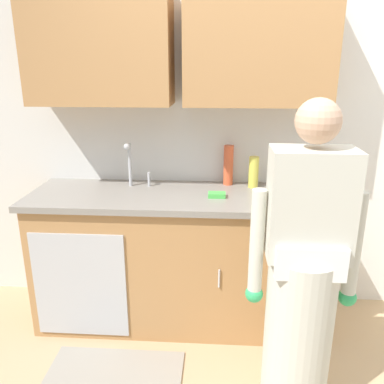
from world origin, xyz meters
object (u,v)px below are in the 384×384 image
Objects in this scene: sink at (132,194)px; bottle_dish_liquid at (228,165)px; bottle_water_short at (309,172)px; person_at_sink at (302,290)px; bottle_soap at (254,172)px; cup_by_sink at (290,187)px; sponge at (217,195)px.

sink is 1.79× the size of bottle_dish_liquid.
sink is 1.21m from bottle_water_short.
sink reaches higher than bottle_water_short.
sink is at bearing 143.25° from person_at_sink.
bottle_dish_liquid is 0.55m from bottle_water_short.
person_at_sink is 0.99m from bottle_soap.
bottle_soap reaches higher than cup_by_sink.
sponge is (-0.62, -0.24, -0.10)m from bottle_water_short.
bottle_soap is (-0.18, 0.91, 0.36)m from person_at_sink.
bottle_dish_liquid is at bearing 75.35° from sponge.
person_at_sink reaches higher than cup_by_sink.
person_at_sink reaches higher than sponge.
bottle_dish_liquid reaches higher than sponge.
cup_by_sink is at bearing 10.15° from sponge.
bottle_soap is at bearing 101.26° from person_at_sink.
bottle_water_short is at bearing 0.57° from bottle_soap.
sponge is at bearing 122.42° from person_at_sink.
sink reaches higher than sponge.
cup_by_sink is at bearing 86.72° from person_at_sink.
bottle_soap is (0.81, 0.17, 0.12)m from sink.
bottle_soap is 0.35m from sponge.
bottle_water_short reaches higher than sponge.
bottle_water_short is at bearing 20.79° from sponge.
bottle_water_short is at bearing 45.22° from cup_by_sink.
bottle_soap is 0.37m from bottle_water_short.
bottle_water_short is at bearing 77.97° from person_at_sink.
bottle_water_short is at bearing 8.09° from sink.
sink is 4.55× the size of sponge.
bottle_dish_liquid reaches higher than bottle_water_short.
bottle_soap is at bearing -179.43° from bottle_water_short.
person_at_sink is at bearing -78.74° from bottle_soap.
sponge is (-0.25, -0.23, -0.09)m from bottle_soap.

